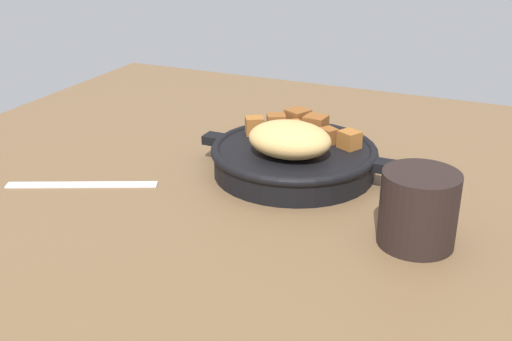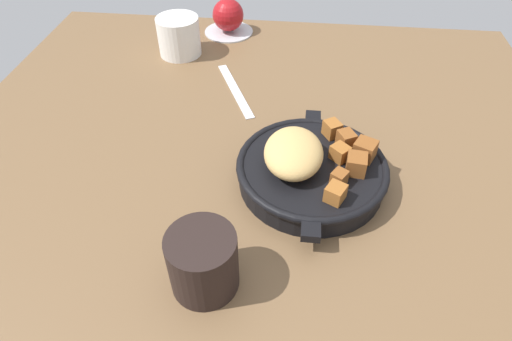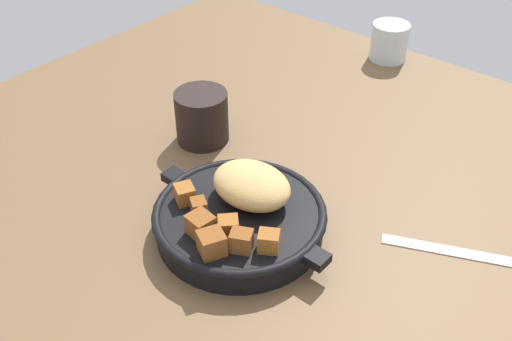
{
  "view_description": "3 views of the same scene",
  "coord_description": "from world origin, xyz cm",
  "px_view_note": "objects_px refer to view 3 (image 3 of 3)",
  "views": [
    {
      "loc": [
        -24.23,
        62.9,
        33.05
      ],
      "look_at": [
        3.0,
        1.65,
        4.22
      ],
      "focal_mm": 44.49,
      "sensor_mm": 36.0,
      "label": 1
    },
    {
      "loc": [
        -43.06,
        -5.46,
        44.39
      ],
      "look_at": [
        0.25,
        -0.76,
        3.28
      ],
      "focal_mm": 30.24,
      "sensor_mm": 36.0,
      "label": 2
    },
    {
      "loc": [
        38.99,
        -49.07,
        51.71
      ],
      "look_at": [
        -1.06,
        -1.6,
        4.14
      ],
      "focal_mm": 41.81,
      "sensor_mm": 36.0,
      "label": 3
    }
  ],
  "objects_px": {
    "water_glass_short": "(389,42)",
    "butter_knife": "(461,252)",
    "coffee_mug_dark": "(202,117)",
    "cast_iron_skillet": "(241,215)"
  },
  "relations": [
    {
      "from": "water_glass_short",
      "to": "coffee_mug_dark",
      "type": "distance_m",
      "value": 0.43
    },
    {
      "from": "cast_iron_skillet",
      "to": "butter_knife",
      "type": "bearing_deg",
      "value": 31.77
    },
    {
      "from": "water_glass_short",
      "to": "cast_iron_skillet",
      "type": "bearing_deg",
      "value": -79.19
    },
    {
      "from": "butter_knife",
      "to": "coffee_mug_dark",
      "type": "bearing_deg",
      "value": 158.77
    },
    {
      "from": "cast_iron_skillet",
      "to": "coffee_mug_dark",
      "type": "bearing_deg",
      "value": 146.91
    },
    {
      "from": "cast_iron_skillet",
      "to": "water_glass_short",
      "type": "xyz_separation_m",
      "value": [
        -0.1,
        0.54,
        0.01
      ]
    },
    {
      "from": "cast_iron_skillet",
      "to": "water_glass_short",
      "type": "distance_m",
      "value": 0.55
    },
    {
      "from": "cast_iron_skillet",
      "to": "coffee_mug_dark",
      "type": "xyz_separation_m",
      "value": [
        -0.18,
        0.12,
        0.01
      ]
    },
    {
      "from": "coffee_mug_dark",
      "to": "butter_knife",
      "type": "bearing_deg",
      "value": 3.37
    },
    {
      "from": "water_glass_short",
      "to": "butter_knife",
      "type": "bearing_deg",
      "value": -49.98
    }
  ]
}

